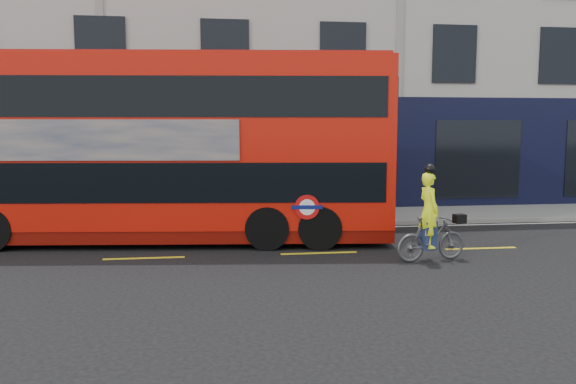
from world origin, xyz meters
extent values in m
plane|color=black|center=(0.00, 0.00, 0.00)|extent=(120.00, 120.00, 0.00)
cube|color=gray|center=(0.00, 6.50, 0.06)|extent=(60.00, 3.00, 0.12)
cube|color=gray|center=(0.00, 5.00, 0.07)|extent=(60.00, 0.12, 0.13)
cube|color=#A8A59F|center=(0.00, 13.00, 7.50)|extent=(50.00, 10.00, 15.00)
cube|color=black|center=(0.00, 7.98, 2.00)|extent=(50.00, 0.08, 4.00)
cube|color=silver|center=(0.00, 4.70, 0.00)|extent=(58.00, 0.10, 0.01)
cube|color=red|center=(-7.77, 3.50, 2.56)|extent=(11.82, 3.83, 4.17)
cube|color=#620903|center=(-7.77, 3.50, 0.32)|extent=(11.81, 3.78, 0.32)
cube|color=black|center=(-7.77, 3.50, 1.64)|extent=(11.36, 3.82, 0.95)
cube|color=black|center=(-7.77, 3.50, 3.64)|extent=(11.36, 3.82, 0.95)
cube|color=#A2140B|center=(-7.77, 3.50, 4.66)|extent=(11.58, 3.70, 0.08)
cube|color=black|center=(-1.98, 2.90, 1.64)|extent=(0.29, 2.37, 0.95)
cube|color=black|center=(-1.98, 2.90, 3.64)|extent=(0.29, 2.37, 0.95)
cube|color=tan|center=(-8.96, 2.27, 2.64)|extent=(6.30, 0.70, 0.95)
cylinder|color=red|center=(-4.24, 1.78, 1.06)|extent=(0.59, 0.08, 0.59)
cylinder|color=white|center=(-4.24, 1.77, 1.06)|extent=(0.38, 0.06, 0.38)
cube|color=#0C1459|center=(-4.24, 1.77, 1.06)|extent=(0.74, 0.10, 0.09)
cylinder|color=black|center=(-3.78, 3.09, 0.53)|extent=(1.33, 2.78, 1.06)
cylinder|color=black|center=(-5.04, 3.22, 0.53)|extent=(1.33, 2.78, 1.06)
cylinder|color=black|center=(-11.55, 3.90, 0.53)|extent=(1.33, 2.78, 1.06)
imported|color=#494C4F|center=(-1.69, 0.43, 0.50)|extent=(1.70, 0.73, 0.99)
imported|color=#DBF116|center=(-1.78, 0.42, 1.14)|extent=(0.49, 0.66, 1.65)
cube|color=black|center=(-1.00, 0.55, 0.91)|extent=(0.28, 0.24, 0.20)
cube|color=navy|center=(-1.78, 0.42, 0.58)|extent=(0.32, 0.38, 0.63)
sphere|color=black|center=(-1.78, 0.42, 2.03)|extent=(0.23, 0.23, 0.23)
camera|label=1|loc=(-6.38, -11.18, 2.91)|focal=35.00mm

